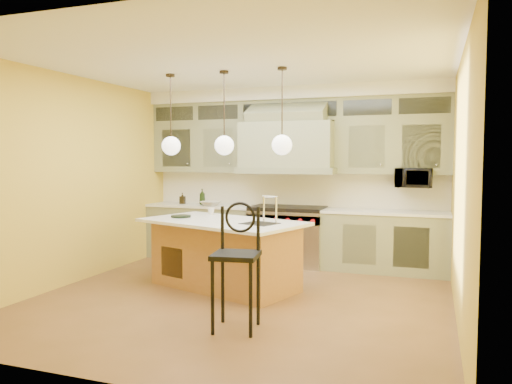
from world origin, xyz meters
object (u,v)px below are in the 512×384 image
at_px(microwave, 414,178).
at_px(counter_stool, 237,257).
at_px(range, 288,235).
at_px(kitchen_island, 225,253).

bearing_deg(microwave, counter_stool, -116.14).
bearing_deg(range, kitchen_island, -103.12).
distance_m(range, counter_stool, 3.17).
relative_size(kitchen_island, microwave, 4.48).
bearing_deg(microwave, kitchen_island, -142.44).
xyz_separation_m(kitchen_island, counter_stool, (0.75, -1.45, 0.27)).
bearing_deg(counter_stool, kitchen_island, 109.16).
relative_size(kitchen_island, counter_stool, 1.87).
height_order(kitchen_island, counter_stool, kitchen_island).
distance_m(counter_stool, microwave, 3.69).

